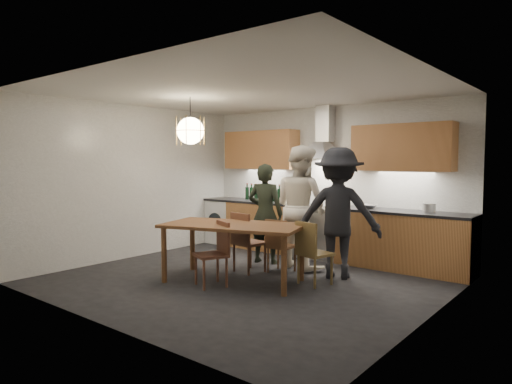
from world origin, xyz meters
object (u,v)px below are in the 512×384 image
Objects in this scene: chair_front at (217,249)px; person_left at (265,213)px; chair_back_left at (245,238)px; stock_pot at (429,208)px; dining_table at (233,231)px; person_mid at (301,207)px; wine_bottles at (265,192)px; mixing_bowl at (369,206)px; person_right at (338,213)px.

person_left is at bearing 126.77° from chair_front.
person_left is (-0.17, 0.71, 0.29)m from chair_back_left.
person_left is at bearing -157.18° from stock_pot.
chair_front is 0.53× the size of person_left.
dining_table is 1.10× the size of person_mid.
chair_front is (0.14, -0.76, -0.02)m from chair_back_left.
chair_front is 3.17m from stock_pot.
person_left is 1.30m from wine_bottles.
person_left is at bearing -67.43° from chair_back_left.
mixing_bowl is (1.05, 2.39, 0.44)m from chair_front.
chair_back_left is 5.00× the size of stock_pot.
wine_bottles is at bearing 138.53° from chair_front.
chair_front is 1.67m from person_mid.
person_left reaches higher than chair_back_left.
person_mid is at bearing 173.47° from person_left.
mixing_bowl is (1.36, 0.92, 0.13)m from person_left.
person_mid is 1.10m from mixing_bowl.
person_left reaches higher than mixing_bowl.
stock_pot is (0.92, 1.06, 0.04)m from person_right.
dining_table is 2.35m from mixing_bowl.
wine_bottles reaches higher than stock_pot.
person_mid is at bearing -37.11° from person_right.
stock_pot is at bearing 2.65° from mixing_bowl.
chair_front is 2.65m from mixing_bowl.
mixing_bowl is at bearing -112.00° from person_right.
mixing_bowl is at bearing -117.24° from chair_back_left.
wine_bottles reaches higher than chair_front.
chair_back_left is 0.47× the size of person_mid.
stock_pot is (2.12, 1.67, 0.45)m from chair_back_left.
wine_bottles is (-1.40, 0.91, 0.11)m from person_mid.
person_right reaches higher than wine_bottles.
person_mid is at bearing -32.94° from wine_bottles.
chair_back_left is at bearing 87.97° from person_left.
person_right is at bearing 77.20° from chair_front.
person_left is 2.49m from stock_pot.
wine_bottles reaches higher than chair_back_left.
chair_back_left is 2.04m from wine_bottles.
chair_front is 4.77× the size of stock_pot.
dining_table is at bearing 120.05° from chair_back_left.
person_right is at bearing -179.29° from person_mid.
dining_table is 1.25m from person_left.
person_mid is 1.97× the size of wine_bottles.
wine_bottles is at bearing 179.18° from stock_pot.
person_left reaches higher than dining_table.
dining_table is 2.17× the size of wine_bottles.
chair_back_left is 0.78m from chair_front.
person_mid reaches higher than person_left.
person_right is (1.01, 1.10, 0.22)m from dining_table.
dining_table is 1.34m from person_mid.
chair_back_left is 2.06m from mixing_bowl.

